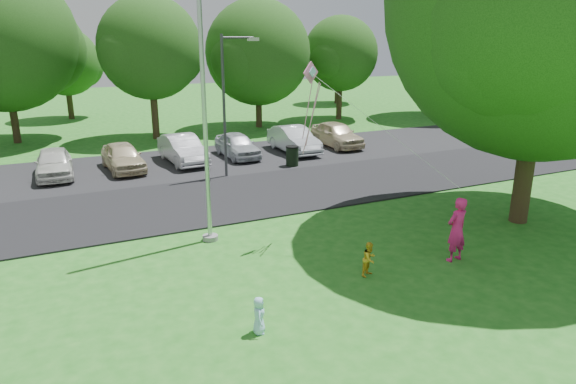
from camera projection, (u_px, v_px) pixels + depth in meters
name	position (u px, v px, depth m)	size (l,w,h in m)	color
ground	(392.00, 283.00, 13.71)	(120.00, 120.00, 0.00)	#216E1D
park_road	(263.00, 193.00, 21.49)	(60.00, 6.00, 0.06)	black
parking_strip	(216.00, 160.00, 27.11)	(42.00, 7.00, 0.06)	black
flagpole	(204.00, 111.00, 15.39)	(0.50, 0.50, 10.00)	#B7BABF
street_lamp	(229.00, 93.00, 22.94)	(1.80, 0.26, 6.41)	#3F3F44
trash_can	(292.00, 156.00, 25.68)	(0.67, 0.67, 1.06)	black
big_tree	(548.00, 8.00, 16.09)	(10.77, 10.26, 12.57)	#332316
tree_row	(195.00, 45.00, 33.64)	(64.35, 11.94, 10.88)	#332316
horizon_trees	(194.00, 60.00, 43.40)	(77.46, 7.20, 7.02)	#332316
parked_cars	(219.00, 146.00, 26.94)	(16.99, 4.62, 1.44)	silver
woman	(457.00, 229.00, 14.83)	(0.71, 0.46, 1.94)	#E81E78
child_yellow	(369.00, 259.00, 14.03)	(0.47, 0.37, 0.97)	gold
child_blue	(259.00, 315.00, 11.30)	(0.43, 0.28, 0.87)	#9CD4EF
kite	(313.00, 88.00, 15.38)	(3.36, 3.70, 3.42)	pink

